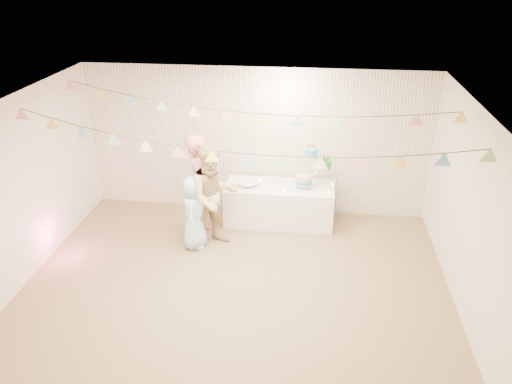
# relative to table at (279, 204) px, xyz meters

# --- Properties ---
(floor) EXTENTS (6.00, 6.00, 0.00)m
(floor) POSITION_rel_table_xyz_m (-0.45, -2.03, -0.35)
(floor) COLOR brown
(floor) RESTS_ON ground
(ceiling) EXTENTS (6.00, 6.00, 0.00)m
(ceiling) POSITION_rel_table_xyz_m (-0.45, -2.03, 2.25)
(ceiling) COLOR beige
(ceiling) RESTS_ON ground
(back_wall) EXTENTS (6.00, 6.00, 0.00)m
(back_wall) POSITION_rel_table_xyz_m (-0.45, 0.47, 0.95)
(back_wall) COLOR white
(back_wall) RESTS_ON ground
(front_wall) EXTENTS (6.00, 6.00, 0.00)m
(front_wall) POSITION_rel_table_xyz_m (-0.45, -4.53, 0.95)
(front_wall) COLOR white
(front_wall) RESTS_ON ground
(left_wall) EXTENTS (5.00, 5.00, 0.00)m
(left_wall) POSITION_rel_table_xyz_m (-3.45, -2.03, 0.95)
(left_wall) COLOR white
(left_wall) RESTS_ON ground
(right_wall) EXTENTS (5.00, 5.00, 0.00)m
(right_wall) POSITION_rel_table_xyz_m (2.55, -2.03, 0.95)
(right_wall) COLOR white
(right_wall) RESTS_ON ground
(table) EXTENTS (1.85, 0.74, 0.69)m
(table) POSITION_rel_table_xyz_m (0.00, 0.00, 0.00)
(table) COLOR white
(table) RESTS_ON floor
(cake_stand) EXTENTS (0.64, 0.38, 0.72)m
(cake_stand) POSITION_rel_table_xyz_m (0.55, 0.05, 0.76)
(cake_stand) COLOR silver
(cake_stand) RESTS_ON table
(cake_bottom) EXTENTS (0.31, 0.31, 0.15)m
(cake_bottom) POSITION_rel_table_xyz_m (0.40, -0.01, 0.49)
(cake_bottom) COLOR #2B8FCB
(cake_bottom) RESTS_ON cake_stand
(cake_middle) EXTENTS (0.27, 0.27, 0.22)m
(cake_middle) POSITION_rel_table_xyz_m (0.73, 0.14, 0.76)
(cake_middle) COLOR #1D881F
(cake_middle) RESTS_ON cake_stand
(cake_top_tier) EXTENTS (0.25, 0.25, 0.19)m
(cake_top_tier) POSITION_rel_table_xyz_m (0.49, 0.02, 1.03)
(cake_top_tier) COLOR #3E9DC3
(cake_top_tier) RESTS_ON cake_stand
(platter) EXTENTS (0.35, 0.35, 0.02)m
(platter) POSITION_rel_table_xyz_m (-0.54, -0.05, 0.41)
(platter) COLOR white
(platter) RESTS_ON table
(posy) EXTENTS (0.13, 0.13, 0.14)m
(posy) POSITION_rel_table_xyz_m (-0.11, 0.05, 0.47)
(posy) COLOR white
(posy) RESTS_ON table
(person_adult_a) EXTENTS (0.47, 0.67, 1.75)m
(person_adult_a) POSITION_rel_table_xyz_m (-1.23, -0.57, 0.53)
(person_adult_a) COLOR #C56967
(person_adult_a) RESTS_ON floor
(person_adult_b) EXTENTS (1.05, 1.01, 1.71)m
(person_adult_b) POSITION_rel_table_xyz_m (-0.96, -0.87, 0.51)
(person_adult_b) COLOR tan
(person_adult_b) RESTS_ON floor
(person_child) EXTENTS (0.39, 0.60, 1.21)m
(person_child) POSITION_rel_table_xyz_m (-1.27, -0.95, 0.26)
(person_child) COLOR #A9D7EF
(person_child) RESTS_ON floor
(bunting_back) EXTENTS (5.60, 1.10, 0.40)m
(bunting_back) POSITION_rel_table_xyz_m (-0.45, -0.93, 2.00)
(bunting_back) COLOR pink
(bunting_back) RESTS_ON ceiling
(bunting_front) EXTENTS (5.60, 0.90, 0.36)m
(bunting_front) POSITION_rel_table_xyz_m (-0.45, -2.23, 1.97)
(bunting_front) COLOR #72A5E5
(bunting_front) RESTS_ON ceiling
(tealight_0) EXTENTS (0.04, 0.04, 0.03)m
(tealight_0) POSITION_rel_table_xyz_m (-0.80, -0.15, 0.36)
(tealight_0) COLOR #FFD88C
(tealight_0) RESTS_ON table
(tealight_1) EXTENTS (0.04, 0.04, 0.03)m
(tealight_1) POSITION_rel_table_xyz_m (-0.35, 0.18, 0.36)
(tealight_1) COLOR #FFD88C
(tealight_1) RESTS_ON table
(tealight_2) EXTENTS (0.04, 0.04, 0.03)m
(tealight_2) POSITION_rel_table_xyz_m (0.10, -0.22, 0.36)
(tealight_2) COLOR #FFD88C
(tealight_2) RESTS_ON table
(tealight_3) EXTENTS (0.04, 0.04, 0.03)m
(tealight_3) POSITION_rel_table_xyz_m (0.35, 0.22, 0.36)
(tealight_3) COLOR #FFD88C
(tealight_3) RESTS_ON table
(tealight_4) EXTENTS (0.04, 0.04, 0.03)m
(tealight_4) POSITION_rel_table_xyz_m (0.82, -0.18, 0.36)
(tealight_4) COLOR #FFD88C
(tealight_4) RESTS_ON table
(tealight_5) EXTENTS (0.04, 0.04, 0.03)m
(tealight_5) POSITION_rel_table_xyz_m (0.90, 0.15, 0.36)
(tealight_5) COLOR #FFD88C
(tealight_5) RESTS_ON table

